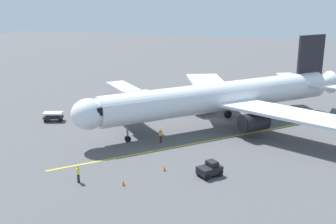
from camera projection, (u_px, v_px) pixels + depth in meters
name	position (u px, v px, depth m)	size (l,w,h in m)	color
ground_plane	(216.00, 119.00, 59.49)	(220.00, 220.00, 0.00)	#4C4C4F
apron_lead_in_line	(212.00, 140.00, 51.20)	(0.24, 40.00, 0.01)	yellow
airplane	(223.00, 97.00, 55.72)	(33.21, 32.95, 11.50)	silver
jet_bridge	(129.00, 99.00, 55.44)	(9.39, 9.58, 5.40)	#B7B7BC
ground_crew_marshaller	(78.00, 174.00, 39.72)	(0.40, 0.47, 1.71)	#23232D
ground_crew_wing_walker	(161.00, 136.00, 50.17)	(0.47, 0.42, 1.71)	#23232D
ground_crew_loader	(259.00, 111.00, 60.26)	(0.44, 0.31, 1.71)	#23232D
baggage_cart_near_nose	(53.00, 117.00, 58.55)	(2.90, 2.18, 1.27)	black
tug_portside	(210.00, 169.00, 41.20)	(2.63, 2.72, 1.50)	black
safety_cone_nose_left	(164.00, 168.00, 42.44)	(0.32, 0.32, 0.55)	#F2590F
safety_cone_nose_right	(76.00, 115.00, 60.63)	(0.32, 0.32, 0.55)	#F2590F
safety_cone_wing_port	(123.00, 183.00, 39.23)	(0.32, 0.32, 0.55)	#F2590F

